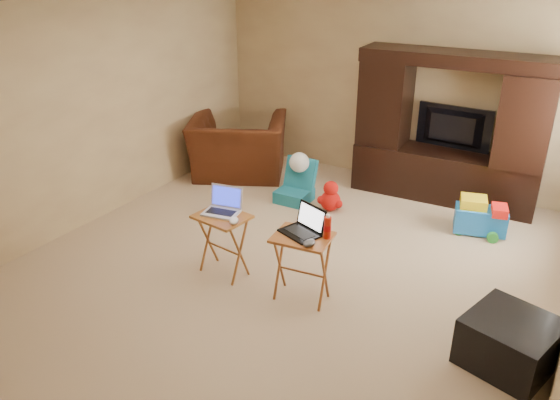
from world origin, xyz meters
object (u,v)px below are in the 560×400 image
Objects in this scene: ottoman at (510,342)px; mouse_right at (309,243)px; laptop_left at (221,202)px; child_rocker at (294,181)px; push_toy at (481,216)px; tray_table_left at (223,245)px; water_bottle at (327,228)px; tray_table_right at (302,268)px; television at (452,129)px; mouse_left at (234,221)px; entertainment_center at (449,129)px; laptop_right at (300,222)px; recliner at (238,147)px; plush_toy at (331,196)px.

mouse_right reaches higher than ottoman.
laptop_left reaches higher than mouse_right.
child_rocker is 2.24m from push_toy.
mouse_right is at bearing 0.83° from tray_table_left.
tray_table_right is at bearing -158.20° from water_bottle.
television is at bearing 84.78° from water_bottle.
mouse_right is at bearing -58.59° from child_rocker.
tray_table_left is 4.81× the size of mouse_right.
water_bottle is (0.07, 0.20, 0.07)m from mouse_right.
tray_table_left is 4.92× the size of mouse_left.
mouse_right is (1.02, -0.14, -0.08)m from laptop_left.
television is at bearing 87.47° from entertainment_center.
laptop_right is (-0.51, -3.01, -0.12)m from television.
television reaches higher than recliner.
entertainment_center is at bearing 115.65° from push_toy.
water_bottle is (1.30, -1.74, 0.47)m from child_rocker.
child_rocker is at bearing -147.93° from entertainment_center.
tray_table_left is 0.98× the size of tray_table_right.
recliner is at bearing 138.58° from water_bottle.
plush_toy is 0.61× the size of tray_table_left.
push_toy is 4.31× the size of mouse_right.
laptop_right is (-1.82, -0.03, 0.57)m from ottoman.
recliner is 1.19m from child_rocker.
mouse_right is (0.80, -0.04, 0.02)m from mouse_left.
laptop_left is (-2.67, -0.02, 0.55)m from ottoman.
tray_table_right is at bearing 137.29° from mouse_right.
entertainment_center reaches higher than laptop_right.
mouse_right reaches higher than child_rocker.
mouse_left is 0.89m from water_bottle.
push_toy is at bearing 152.10° from recliner.
television is 2.77× the size of laptop_right.
tray_table_right is (2.21, -2.21, -0.09)m from recliner.
entertainment_center is 3.99× the size of push_toy.
mouse_left is at bearing -143.69° from push_toy.
laptop_right reaches higher than tray_table_right.
television is 3.30m from laptop_left.
laptop_left reaches higher than water_bottle.
child_rocker is 2.14m from laptop_right.
ottoman is at bearing 8.55° from tray_table_left.
laptop_left reaches higher than tray_table_right.
plush_toy is 1.96m from mouse_left.
push_toy is at bearing 107.63° from ottoman.
child_rocker is 2.74× the size of water_bottle.
entertainment_center is 3.22m from ottoman.
mouse_left is at bearing -34.82° from laptop_left.
mouse_right is (0.99, -0.11, 0.36)m from tray_table_left.
plush_toy is 1.16× the size of laptop_left.
entertainment_center is at bearing 33.65° from child_rocker.
laptop_left reaches higher than plush_toy.
ottoman is 4.70× the size of mouse_right.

